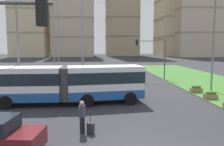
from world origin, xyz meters
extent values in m
cube|color=white|center=(-1.19, 9.39, 1.73)|extent=(6.29, 3.33, 2.55)
cube|color=#1E519E|center=(-1.19, 9.39, 0.80)|extent=(6.32, 3.35, 0.70)
cube|color=#19232D|center=(-1.19, 9.39, 2.15)|extent=(6.34, 3.37, 0.90)
cube|color=white|center=(-7.26, 8.96, 1.73)|extent=(5.20, 2.50, 2.55)
cube|color=#1E519E|center=(-7.26, 8.96, 0.80)|extent=(5.22, 2.52, 0.70)
cube|color=#19232D|center=(-7.26, 8.96, 2.15)|extent=(5.24, 2.54, 0.90)
cylinder|color=#383838|center=(-4.16, 8.96, 1.72)|extent=(2.40, 2.40, 2.45)
cylinder|color=black|center=(0.41, 10.88, 0.50)|extent=(1.03, 0.42, 1.00)
cylinder|color=black|center=(0.76, 8.40, 0.50)|extent=(1.03, 0.42, 1.00)
cylinder|color=black|center=(-2.96, 10.40, 0.50)|extent=(1.03, 0.42, 1.00)
cylinder|color=black|center=(-2.60, 7.92, 0.50)|extent=(1.03, 0.42, 1.00)
cylinder|color=black|center=(-8.56, 10.21, 0.50)|extent=(1.00, 0.28, 1.00)
cylinder|color=black|center=(-8.56, 7.71, 0.50)|extent=(1.00, 0.28, 1.00)
sphere|color=#F9EFC6|center=(1.67, 10.71, 0.80)|extent=(0.24, 0.24, 0.24)
sphere|color=#F9EFC6|center=(1.92, 8.92, 0.80)|extent=(0.24, 0.24, 0.24)
cylinder|color=black|center=(-4.90, 1.24, 0.32)|extent=(0.66, 0.30, 0.64)
cylinder|color=black|center=(-2.63, 2.72, 0.45)|extent=(0.16, 0.16, 0.90)
cylinder|color=black|center=(-2.73, 2.54, 0.45)|extent=(0.16, 0.16, 0.90)
cylinder|color=#383D51|center=(-2.68, 2.63, 1.20)|extent=(0.36, 0.36, 0.60)
sphere|color=tan|center=(-2.68, 2.63, 1.62)|extent=(0.24, 0.24, 0.24)
cylinder|color=#383D51|center=(-2.56, 2.84, 1.15)|extent=(0.10, 0.10, 0.55)
cylinder|color=#383D51|center=(-2.80, 2.42, 1.15)|extent=(0.10, 0.10, 0.55)
cube|color=#232328|center=(-2.23, 2.43, 0.31)|extent=(0.43, 0.38, 0.56)
cylinder|color=black|center=(-2.23, 2.43, 0.80)|extent=(0.03, 0.03, 0.40)
cube|color=#937051|center=(7.93, 9.62, 0.30)|extent=(1.10, 0.56, 0.44)
ellipsoid|color=#2D6B28|center=(7.93, 9.62, 0.62)|extent=(0.99, 0.50, 0.28)
sphere|color=yellow|center=(7.65, 9.62, 0.72)|extent=(0.20, 0.20, 0.20)
sphere|color=yellow|center=(7.93, 9.70, 0.72)|extent=(0.20, 0.20, 0.20)
sphere|color=yellow|center=(8.21, 9.56, 0.72)|extent=(0.20, 0.20, 0.20)
cube|color=#937051|center=(7.93, 12.55, 0.30)|extent=(1.10, 0.56, 0.44)
ellipsoid|color=#2D6B28|center=(7.93, 12.55, 0.62)|extent=(0.99, 0.50, 0.28)
sphere|color=#D14C99|center=(7.65, 12.55, 0.72)|extent=(0.20, 0.20, 0.20)
sphere|color=#D14C99|center=(7.93, 12.63, 0.72)|extent=(0.20, 0.20, 0.20)
sphere|color=#D14C99|center=(8.21, 12.49, 0.72)|extent=(0.20, 0.20, 0.20)
cube|color=black|center=(-3.36, -3.00, 5.56)|extent=(0.28, 0.28, 0.80)
sphere|color=red|center=(-3.36, -3.00, 5.81)|extent=(0.16, 0.16, 0.16)
sphere|color=yellow|center=(-3.36, -3.00, 5.55)|extent=(0.16, 0.16, 0.16)
sphere|color=green|center=(-3.36, -3.00, 5.29)|extent=(0.16, 0.16, 0.16)
cylinder|color=#474C51|center=(7.53, 22.00, 2.75)|extent=(0.16, 0.16, 5.50)
cylinder|color=#474C51|center=(5.43, 22.00, 5.30)|extent=(4.21, 0.10, 0.10)
cube|color=black|center=(3.62, 22.00, 5.10)|extent=(0.28, 0.28, 0.80)
sphere|color=red|center=(3.62, 22.00, 5.35)|extent=(0.16, 0.16, 0.16)
sphere|color=yellow|center=(3.62, 22.00, 5.09)|extent=(0.16, 0.16, 0.16)
sphere|color=green|center=(3.62, 22.00, 4.83)|extent=(0.16, 0.16, 0.16)
cylinder|color=slate|center=(-8.50, 10.91, 4.05)|extent=(0.18, 0.18, 8.10)
cube|color=white|center=(-8.50, 10.91, 8.20)|extent=(0.70, 0.28, 0.20)
cylinder|color=slate|center=(9.83, 13.29, 4.62)|extent=(0.18, 0.18, 9.23)
cube|color=beige|center=(-30.00, 94.42, 19.32)|extent=(14.42, 14.62, 38.64)
cube|color=#9C8D6E|center=(-30.00, 94.42, 10.01)|extent=(14.62, 14.82, 0.70)
cube|color=#9C8D6E|center=(-30.00, 94.42, 19.67)|extent=(14.62, 14.82, 0.70)
cube|color=#C6B299|center=(-11.72, 98.14, 20.23)|extent=(17.97, 16.29, 40.46)
cube|color=gray|center=(-11.72, 98.14, 8.44)|extent=(18.17, 16.49, 0.70)
cube|color=gray|center=(-11.72, 98.14, 16.53)|extent=(18.17, 16.49, 0.70)
cube|color=gray|center=(-11.72, 98.14, 24.62)|extent=(18.17, 16.49, 0.70)
cube|color=tan|center=(10.70, 105.89, 26.07)|extent=(15.09, 18.34, 52.15)
cube|color=#85765B|center=(10.70, 105.89, 9.04)|extent=(15.29, 18.54, 0.70)
cube|color=#85765B|center=(10.70, 105.89, 17.73)|extent=(15.29, 18.54, 0.70)
cube|color=#85765B|center=(10.70, 105.89, 26.42)|extent=(15.29, 18.54, 0.70)
cube|color=beige|center=(35.88, 100.40, 21.38)|extent=(16.66, 18.68, 42.75)
cube|color=#9C8D6E|center=(35.88, 100.40, 8.90)|extent=(16.86, 18.88, 0.70)
cube|color=#9C8D6E|center=(35.88, 100.40, 17.45)|extent=(16.86, 18.88, 0.70)
cube|color=#9C8D6E|center=(35.88, 100.40, 26.00)|extent=(16.86, 18.88, 0.70)
cube|color=#C6B299|center=(42.11, 91.75, 24.49)|extent=(19.97, 17.81, 48.98)
cube|color=gray|center=(42.11, 91.75, 10.15)|extent=(20.17, 18.01, 0.70)
cube|color=gray|center=(42.11, 91.75, 19.94)|extent=(20.17, 18.01, 0.70)
camera|label=1|loc=(-1.93, -9.53, 4.62)|focal=37.52mm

